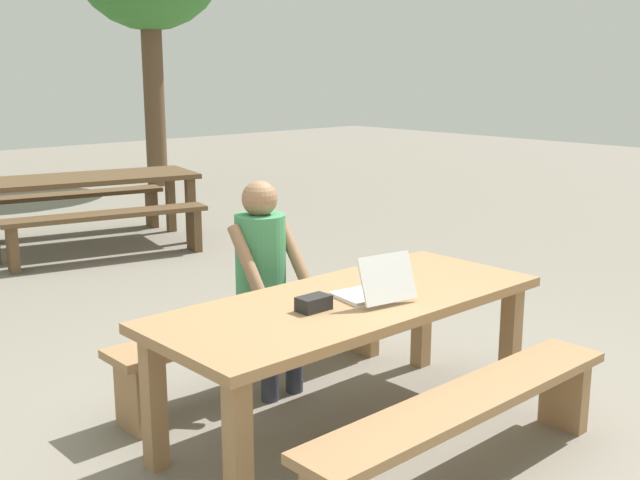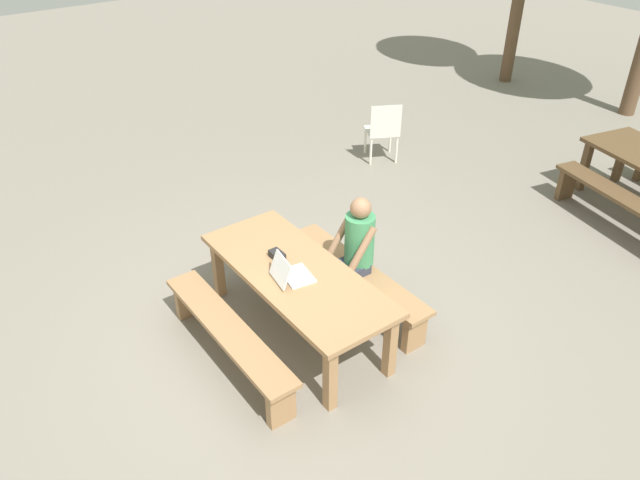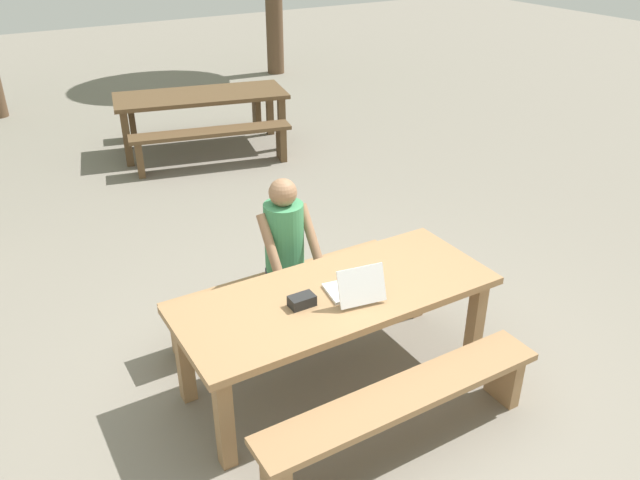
% 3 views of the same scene
% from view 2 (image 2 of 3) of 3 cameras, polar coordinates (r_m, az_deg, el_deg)
% --- Properties ---
extents(ground_plane, '(30.00, 30.00, 0.00)m').
position_cam_2_polar(ground_plane, '(5.96, -2.09, -8.37)').
color(ground_plane, gray).
extents(picnic_table_front, '(2.08, 0.84, 0.70)m').
position_cam_2_polar(picnic_table_front, '(5.57, -2.22, -3.68)').
color(picnic_table_front, '#9E754C').
rests_on(picnic_table_front, ground).
extents(bench_near, '(1.86, 0.30, 0.42)m').
position_cam_2_polar(bench_near, '(5.48, -8.54, -8.78)').
color(bench_near, '#9E754C').
rests_on(bench_near, ground).
extents(bench_far, '(1.86, 0.30, 0.42)m').
position_cam_2_polar(bench_far, '(6.10, 3.51, -3.40)').
color(bench_far, '#9E754C').
rests_on(bench_far, ground).
extents(laptop, '(0.35, 0.37, 0.24)m').
position_cam_2_polar(laptop, '(5.39, -2.76, -3.13)').
color(laptop, white).
rests_on(laptop, picnic_table_front).
extents(small_pouch, '(0.16, 0.10, 0.07)m').
position_cam_2_polar(small_pouch, '(5.67, -4.03, -1.42)').
color(small_pouch, black).
rests_on(small_pouch, picnic_table_front).
extents(person_seated, '(0.40, 0.40, 1.21)m').
position_cam_2_polar(person_seated, '(5.85, 3.39, -0.60)').
color(person_seated, '#333847').
rests_on(person_seated, ground).
extents(plastic_chair, '(0.59, 0.59, 0.89)m').
position_cam_2_polar(plastic_chair, '(8.93, 5.90, 10.15)').
color(plastic_chair, silver).
rests_on(plastic_chair, ground).
extents(bench_mid_south, '(1.95, 0.72, 0.47)m').
position_cam_2_polar(bench_mid_south, '(8.04, 26.28, 2.98)').
color(bench_mid_south, brown).
rests_on(bench_mid_south, ground).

